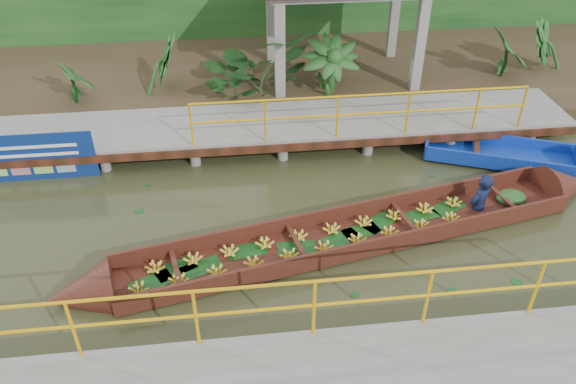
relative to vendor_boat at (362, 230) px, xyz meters
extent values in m
plane|color=#2D3118|center=(-2.17, 0.33, -0.20)|extent=(80.00, 80.00, 0.00)
cube|color=#322919|center=(-2.17, 7.83, 0.02)|extent=(30.00, 8.00, 0.45)
cube|color=slate|center=(-2.17, 3.83, 0.30)|extent=(16.00, 2.00, 0.15)
cube|color=black|center=(-2.17, 2.83, 0.22)|extent=(16.00, 0.12, 0.18)
cylinder|color=#E2A40B|center=(0.58, 2.88, 1.37)|extent=(7.50, 0.05, 0.05)
cylinder|color=#E2A40B|center=(0.58, 2.88, 0.92)|extent=(7.50, 0.05, 0.05)
cylinder|color=#E2A40B|center=(0.58, 2.88, 0.87)|extent=(0.05, 0.05, 1.00)
cylinder|color=slate|center=(-6.17, 3.03, 0.02)|extent=(0.24, 0.24, 0.55)
cylinder|color=slate|center=(-6.17, 4.63, 0.02)|extent=(0.24, 0.24, 0.55)
cylinder|color=slate|center=(-4.17, 3.03, 0.02)|extent=(0.24, 0.24, 0.55)
cylinder|color=slate|center=(-4.17, 4.63, 0.02)|extent=(0.24, 0.24, 0.55)
cylinder|color=slate|center=(-2.17, 3.03, 0.02)|extent=(0.24, 0.24, 0.55)
cylinder|color=slate|center=(-2.17, 4.63, 0.02)|extent=(0.24, 0.24, 0.55)
cylinder|color=slate|center=(-0.17, 3.03, 0.02)|extent=(0.24, 0.24, 0.55)
cylinder|color=slate|center=(-0.17, 4.63, 0.02)|extent=(0.24, 0.24, 0.55)
cylinder|color=slate|center=(1.83, 3.03, 0.02)|extent=(0.24, 0.24, 0.55)
cylinder|color=slate|center=(1.83, 4.63, 0.02)|extent=(0.24, 0.24, 0.55)
cylinder|color=slate|center=(3.83, 3.03, 0.02)|extent=(0.24, 0.24, 0.55)
cylinder|color=slate|center=(3.83, 4.63, 0.02)|extent=(0.24, 0.24, 0.55)
cylinder|color=slate|center=(-2.17, 3.03, 0.02)|extent=(0.24, 0.24, 0.55)
cylinder|color=#E2A40B|center=(-1.17, -2.72, 1.45)|extent=(10.00, 0.05, 0.05)
cylinder|color=#E2A40B|center=(-1.17, -2.72, 1.00)|extent=(10.00, 0.05, 0.05)
cylinder|color=#E2A40B|center=(-1.17, -2.72, 0.95)|extent=(0.05, 0.05, 1.00)
cube|color=slate|center=(-0.97, 5.43, 1.40)|extent=(0.25, 0.25, 2.80)
cube|color=slate|center=(2.63, 5.43, 1.40)|extent=(0.25, 0.25, 2.80)
cube|color=slate|center=(-0.97, 7.83, 1.40)|extent=(0.25, 0.25, 2.80)
cube|color=slate|center=(2.63, 7.83, 1.40)|extent=(0.25, 0.25, 2.80)
cube|color=#34130E|center=(-0.19, -0.04, -0.13)|extent=(8.86, 2.91, 0.07)
cube|color=#34130E|center=(-0.31, 0.50, 0.02)|extent=(8.64, 1.90, 0.37)
cube|color=#34130E|center=(-0.08, -0.58, 0.02)|extent=(8.64, 1.90, 0.37)
cone|color=#34130E|center=(-5.00, -1.06, -0.05)|extent=(1.30, 1.26, 1.06)
cone|color=#34130E|center=(4.61, 0.98, -0.05)|extent=(1.30, 1.26, 1.06)
ellipsoid|color=#123916|center=(3.26, 0.69, -0.02)|extent=(0.70, 0.60, 0.29)
imported|color=#0E1534|center=(2.50, 0.53, 0.68)|extent=(0.68, 0.61, 1.56)
cube|color=#0E2F9C|center=(3.77, 2.32, -0.09)|extent=(3.48, 2.20, 0.11)
cube|color=#0E2F9C|center=(3.96, 2.79, 0.04)|extent=(3.12, 1.33, 0.33)
cube|color=#0E2F9C|center=(3.58, 1.86, 0.04)|extent=(3.12, 1.33, 0.33)
cube|color=#0E2F9C|center=(2.22, 2.95, 0.04)|extent=(0.44, 0.95, 0.33)
cube|color=black|center=(3.26, 2.53, 0.09)|extent=(0.48, 0.97, 0.06)
cube|color=navy|center=(-7.09, 2.81, 0.35)|extent=(3.64, 0.03, 1.14)
cube|color=white|center=(-7.09, 2.79, 0.62)|extent=(2.96, 0.01, 0.07)
cube|color=white|center=(-7.09, 2.79, 0.42)|extent=(2.96, 0.01, 0.07)
imported|color=#123916|center=(-6.17, 5.63, 0.90)|extent=(1.04, 1.04, 1.30)
imported|color=#123916|center=(-4.17, 5.63, 0.90)|extent=(1.04, 1.04, 1.30)
imported|color=#123916|center=(-1.67, 5.63, 0.90)|extent=(1.04, 1.04, 1.30)
imported|color=#123916|center=(0.33, 5.63, 0.90)|extent=(1.04, 1.04, 1.30)
imported|color=#123916|center=(5.33, 5.63, 0.90)|extent=(1.04, 1.04, 1.30)
imported|color=#123916|center=(6.83, 5.63, 0.90)|extent=(1.04, 1.04, 1.30)
camera|label=1|loc=(-2.36, -7.99, 6.66)|focal=35.00mm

